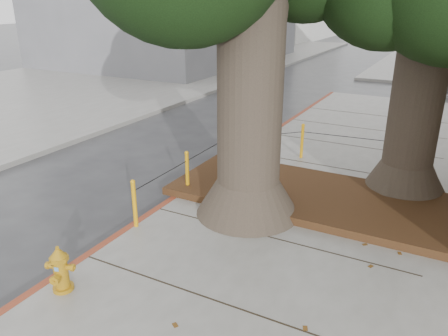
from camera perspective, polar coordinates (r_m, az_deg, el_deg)
The scene contains 7 objects.
ground at distance 6.73m, azimuth -4.75°, elevation -16.73°, with size 140.00×140.00×0.00m, color #28282B.
sidewalk_opposite at distance 22.62m, azimuth -21.55°, elevation 9.41°, with size 14.00×60.00×0.15m, color slate.
curb_red at distance 9.42m, azimuth -6.88°, elevation -4.44°, with size 0.14×26.00×0.16m, color maroon.
planter_bed at distance 9.41m, azimuth 12.88°, elevation -3.84°, with size 6.40×2.60×0.16m, color black.
bollard_ring at distance 10.19m, azimuth 4.26°, elevation 1.27°, with size 3.79×5.39×0.95m.
fire_hydrant at distance 6.86m, azimuth -20.59°, elevation -12.26°, with size 0.38×0.38×0.72m.
car_dark at distance 28.93m, azimuth -4.51°, elevation 14.21°, with size 1.80×4.44×1.29m, color black.
Camera 1 is at (2.95, -4.42, 4.13)m, focal length 35.00 mm.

